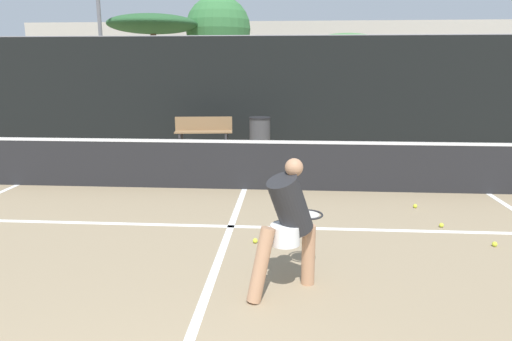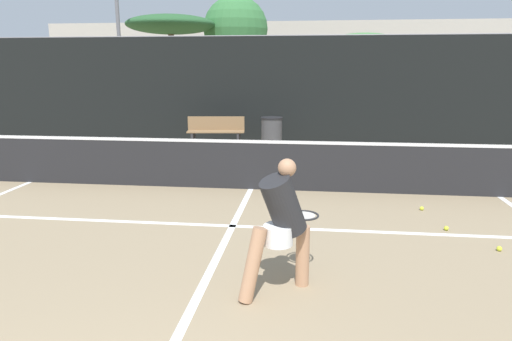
{
  "view_description": "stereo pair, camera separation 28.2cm",
  "coord_description": "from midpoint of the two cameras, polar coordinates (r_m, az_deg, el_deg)",
  "views": [
    {
      "loc": [
        0.82,
        -1.11,
        2.29
      ],
      "look_at": [
        0.4,
        4.73,
        0.95
      ],
      "focal_mm": 32.0,
      "sensor_mm": 36.0,
      "label": 1
    },
    {
      "loc": [
        1.1,
        -1.08,
        2.29
      ],
      "look_at": [
        0.4,
        4.73,
        0.95
      ],
      "focal_mm": 32.0,
      "sensor_mm": 36.0,
      "label": 2
    }
  ],
  "objects": [
    {
      "name": "tree_mid",
      "position": [
        23.32,
        -13.14,
        17.29
      ],
      "size": [
        4.28,
        4.28,
        4.69
      ],
      "color": "brown",
      "rests_on": "ground"
    },
    {
      "name": "tennis_ball_scattered_4",
      "position": [
        7.96,
        18.33,
        -4.24
      ],
      "size": [
        0.07,
        0.07,
        0.07
      ],
      "primitive_type": "sphere",
      "color": "#D1E033",
      "rests_on": "ground"
    },
    {
      "name": "player_practicing",
      "position": [
        4.64,
        2.34,
        -6.43
      ],
      "size": [
        0.89,
        1.09,
        1.41
      ],
      "rotation": [
        0.0,
        0.0,
        0.68
      ],
      "color": "tan",
      "rests_on": "ground"
    },
    {
      "name": "courtside_bench",
      "position": [
        13.33,
        -7.16,
        4.97
      ],
      "size": [
        1.68,
        0.58,
        0.86
      ],
      "rotation": [
        0.0,
        0.0,
        0.12
      ],
      "color": "olive",
      "rests_on": "ground"
    },
    {
      "name": "tree_east",
      "position": [
        21.16,
        10.82,
        15.18
      ],
      "size": [
        3.19,
        3.19,
        3.7
      ],
      "color": "brown",
      "rests_on": "ground"
    },
    {
      "name": "net",
      "position": [
        8.58,
        -2.41,
        0.94
      ],
      "size": [
        11.09,
        0.09,
        1.07
      ],
      "color": "slate",
      "rests_on": "ground"
    },
    {
      "name": "trash_bin",
      "position": [
        12.99,
        -0.15,
        4.75
      ],
      "size": [
        0.62,
        0.62,
        0.89
      ],
      "color": "#3F3F42",
      "rests_on": "ground"
    },
    {
      "name": "fence_back",
      "position": [
        14.07,
        0.18,
        10.06
      ],
      "size": [
        24.0,
        0.06,
        3.19
      ],
      "color": "black",
      "rests_on": "ground"
    },
    {
      "name": "parked_car",
      "position": [
        18.08,
        14.6,
        7.0
      ],
      "size": [
        1.67,
        4.28,
        1.31
      ],
      "color": "navy",
      "rests_on": "ground"
    },
    {
      "name": "tennis_ball_scattered_1",
      "position": [
        7.15,
        21.12,
        -6.4
      ],
      "size": [
        0.07,
        0.07,
        0.07
      ],
      "primitive_type": "sphere",
      "color": "#D1E033",
      "rests_on": "ground"
    },
    {
      "name": "tennis_ball_scattered_7",
      "position": [
        6.11,
        -1.43,
        -8.78
      ],
      "size": [
        0.07,
        0.07,
        0.07
      ],
      "primitive_type": "sphere",
      "color": "#D1E033",
      "rests_on": "ground"
    },
    {
      "name": "court_service_line",
      "position": [
        6.73,
        -4.37,
        -6.98
      ],
      "size": [
        8.25,
        0.1,
        0.01
      ],
      "primitive_type": "cube",
      "color": "white",
      "rests_on": "ground"
    },
    {
      "name": "tree_west",
      "position": [
        24.23,
        -5.09,
        17.16
      ],
      "size": [
        3.27,
        3.27,
        5.75
      ],
      "color": "brown",
      "rests_on": "ground"
    },
    {
      "name": "tennis_ball_scattered_0",
      "position": [
        6.69,
        26.61,
        -8.24
      ],
      "size": [
        0.07,
        0.07,
        0.07
      ],
      "primitive_type": "sphere",
      "color": "#D1E033",
      "rests_on": "ground"
    },
    {
      "name": "court_center_mark",
      "position": [
        6.06,
        -5.38,
        -9.32
      ],
      "size": [
        0.1,
        5.63,
        0.01
      ],
      "primitive_type": "cube",
      "color": "white",
      "rests_on": "ground"
    },
    {
      "name": "building_far",
      "position": [
        33.75,
        2.53,
        13.52
      ],
      "size": [
        36.0,
        2.4,
        5.29
      ],
      "primitive_type": "cube",
      "color": "#B2ADA3",
      "rests_on": "ground"
    }
  ]
}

